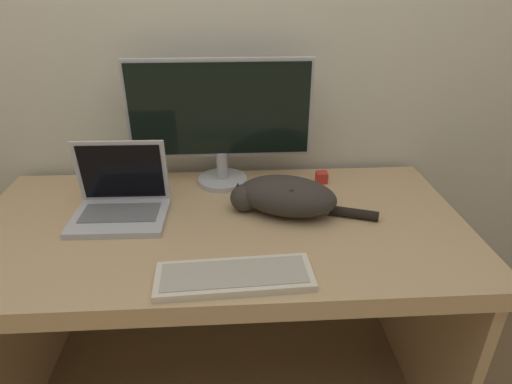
{
  "coord_description": "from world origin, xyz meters",
  "views": [
    {
      "loc": [
        0.05,
        -0.78,
        1.48
      ],
      "look_at": [
        0.11,
        0.35,
        0.9
      ],
      "focal_mm": 30.0,
      "sensor_mm": 36.0,
      "label": 1
    }
  ],
  "objects": [
    {
      "name": "laptop",
      "position": [
        -0.32,
        0.44,
        0.82
      ],
      "size": [
        0.3,
        0.23,
        0.24
      ],
      "rotation": [
        0.0,
        0.0,
        -0.02
      ],
      "color": "#B7B7BC",
      "rests_on": "desk"
    },
    {
      "name": "wall_back",
      "position": [
        0.0,
        0.83,
        1.3
      ],
      "size": [
        6.4,
        0.06,
        2.6
      ],
      "color": "beige",
      "rests_on": "ground_plane"
    },
    {
      "name": "external_keyboard",
      "position": [
        0.04,
        0.09,
        0.78
      ],
      "size": [
        0.41,
        0.16,
        0.02
      ],
      "rotation": [
        0.0,
        0.0,
        0.05
      ],
      "color": "beige",
      "rests_on": "desk"
    },
    {
      "name": "desk",
      "position": [
        0.0,
        0.39,
        0.61
      ],
      "size": [
        1.57,
        0.77,
        0.77
      ],
      "color": "tan",
      "rests_on": "ground_plane"
    },
    {
      "name": "cat",
      "position": [
        0.21,
        0.43,
        0.84
      ],
      "size": [
        0.48,
        0.27,
        0.13
      ],
      "rotation": [
        0.0,
        0.0,
        -0.34
      ],
      "color": "#332D28",
      "rests_on": "desk"
    },
    {
      "name": "monitor",
      "position": [
        0.01,
        0.67,
        1.03
      ],
      "size": [
        0.65,
        0.18,
        0.46
      ],
      "color": "#B2B2B7",
      "rests_on": "desk"
    },
    {
      "name": "small_toy",
      "position": [
        0.38,
        0.65,
        0.79
      ],
      "size": [
        0.04,
        0.04,
        0.04
      ],
      "color": "red",
      "rests_on": "desk"
    }
  ]
}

